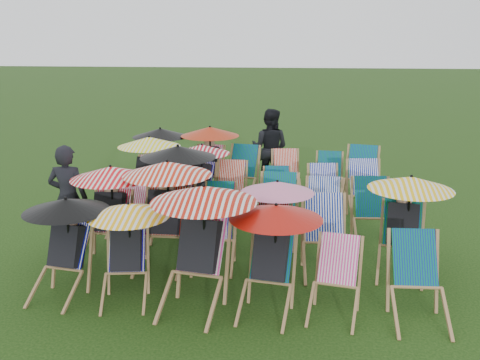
# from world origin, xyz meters

# --- Properties ---
(ground) EXTENTS (100.00, 100.00, 0.00)m
(ground) POSITION_xyz_m (0.00, 0.00, 0.00)
(ground) COLOR black
(ground) RESTS_ON ground
(deckchair_0) EXTENTS (1.03, 1.09, 1.22)m
(deckchair_0) POSITION_xyz_m (-2.08, -2.13, 0.64)
(deckchair_0) COLOR #9C7549
(deckchair_0) RESTS_ON ground
(deckchair_1) EXTENTS (0.99, 1.07, 1.18)m
(deckchair_1) POSITION_xyz_m (-1.28, -2.13, 0.62)
(deckchair_1) COLOR #9C7549
(deckchair_1) RESTS_ON ground
(deckchair_2) EXTENTS (1.23, 1.30, 1.46)m
(deckchair_2) POSITION_xyz_m (-0.40, -2.24, 0.77)
(deckchair_2) COLOR #9C7549
(deckchair_2) RESTS_ON ground
(deckchair_3) EXTENTS (1.07, 1.13, 1.26)m
(deckchair_3) POSITION_xyz_m (0.44, -2.24, 0.67)
(deckchair_3) COLOR #9C7549
(deckchair_3) RESTS_ON ground
(deckchair_4) EXTENTS (0.70, 0.87, 0.85)m
(deckchair_4) POSITION_xyz_m (1.19, -2.25, 0.43)
(deckchair_4) COLOR #9C7549
(deckchair_4) RESTS_ON ground
(deckchair_5) EXTENTS (0.67, 0.90, 0.94)m
(deckchair_5) POSITION_xyz_m (2.09, -2.28, 0.47)
(deckchair_5) COLOR #9C7549
(deckchair_5) RESTS_ON ground
(deckchair_6) EXTENTS (1.13, 1.17, 1.34)m
(deckchair_6) POSITION_xyz_m (-1.93, -0.98, 0.71)
(deckchair_6) COLOR #9C7549
(deckchair_6) RESTS_ON ground
(deckchair_7) EXTENTS (1.22, 1.27, 1.45)m
(deckchair_7) POSITION_xyz_m (-1.10, -1.07, 0.77)
(deckchair_7) COLOR #9C7549
(deckchair_7) RESTS_ON ground
(deckchair_8) EXTENTS (0.64, 0.86, 0.91)m
(deckchair_8) POSITION_xyz_m (-0.39, -1.06, 0.45)
(deckchair_8) COLOR #9C7549
(deckchair_8) RESTS_ON ground
(deckchair_9) EXTENTS (1.01, 1.05, 1.20)m
(deckchair_9) POSITION_xyz_m (0.41, -0.98, 0.63)
(deckchair_9) COLOR #9C7549
(deckchair_9) RESTS_ON ground
(deckchair_10) EXTENTS (0.72, 0.96, 0.99)m
(deckchair_10) POSITION_xyz_m (1.12, -1.08, 0.50)
(deckchair_10) COLOR #9C7549
(deckchair_10) RESTS_ON ground
(deckchair_11) EXTENTS (1.12, 1.19, 1.32)m
(deckchair_11) POSITION_xyz_m (2.14, -1.00, 0.70)
(deckchair_11) COLOR #9C7549
(deckchair_11) RESTS_ON ground
(deckchair_12) EXTENTS (0.62, 0.82, 0.85)m
(deckchair_12) POSITION_xyz_m (-1.99, 0.11, 0.43)
(deckchair_12) COLOR #9C7549
(deckchair_12) RESTS_ON ground
(deckchair_13) EXTENTS (1.21, 1.27, 1.43)m
(deckchair_13) POSITION_xyz_m (-1.21, 0.11, 0.76)
(deckchair_13) COLOR #9C7549
(deckchair_13) RESTS_ON ground
(deckchair_14) EXTENTS (0.60, 0.81, 0.84)m
(deckchair_14) POSITION_xyz_m (-0.49, -0.01, 0.42)
(deckchair_14) COLOR #9C7549
(deckchair_14) RESTS_ON ground
(deckchair_15) EXTENTS (0.70, 0.95, 1.01)m
(deckchair_15) POSITION_xyz_m (0.42, -0.01, 0.50)
(deckchair_15) COLOR #9C7549
(deckchair_15) RESTS_ON ground
(deckchair_16) EXTENTS (0.65, 0.89, 0.95)m
(deckchair_16) POSITION_xyz_m (1.13, 0.03, 0.47)
(deckchair_16) COLOR #9C7549
(deckchair_16) RESTS_ON ground
(deckchair_17) EXTENTS (0.70, 0.93, 0.97)m
(deckchair_17) POSITION_xyz_m (1.89, 0.04, 0.48)
(deckchair_17) COLOR #9C7549
(deckchair_17) RESTS_ON ground
(deckchair_18) EXTENTS (1.13, 1.21, 1.34)m
(deckchair_18) POSITION_xyz_m (-2.04, 1.30, 0.71)
(deckchair_18) COLOR #9C7549
(deckchair_18) RESTS_ON ground
(deckchair_19) EXTENTS (1.03, 1.10, 1.22)m
(deckchair_19) POSITION_xyz_m (-1.07, 1.32, 0.64)
(deckchair_19) COLOR #9C7549
(deckchair_19) RESTS_ON ground
(deckchair_20) EXTENTS (0.62, 0.85, 0.91)m
(deckchair_20) POSITION_xyz_m (-0.49, 1.25, 0.45)
(deckchair_20) COLOR #9C7549
(deckchair_20) RESTS_ON ground
(deckchair_21) EXTENTS (0.63, 0.82, 0.83)m
(deckchair_21) POSITION_xyz_m (0.38, 1.22, 0.41)
(deckchair_21) COLOR #9C7549
(deckchair_21) RESTS_ON ground
(deckchair_22) EXTENTS (0.69, 0.89, 0.90)m
(deckchair_22) POSITION_xyz_m (1.20, 1.22, 0.45)
(deckchair_22) COLOR #9C7549
(deckchair_22) RESTS_ON ground
(deckchair_23) EXTENTS (0.74, 0.96, 0.98)m
(deckchair_23) POSITION_xyz_m (1.92, 1.25, 0.49)
(deckchair_23) COLOR #9C7549
(deckchair_23) RESTS_ON ground
(deckchair_24) EXTENTS (1.12, 1.22, 1.32)m
(deckchair_24) POSITION_xyz_m (-2.08, 2.36, 0.70)
(deckchair_24) COLOR #9C7549
(deckchair_24) RESTS_ON ground
(deckchair_25) EXTENTS (1.16, 1.23, 1.37)m
(deckchair_25) POSITION_xyz_m (-1.10, 2.36, 0.72)
(deckchair_25) COLOR #9C7549
(deckchair_25) RESTS_ON ground
(deckchair_26) EXTENTS (0.80, 1.01, 0.99)m
(deckchair_26) POSITION_xyz_m (-0.42, 2.29, 0.50)
(deckchair_26) COLOR #9C7549
(deckchair_26) RESTS_ON ground
(deckchair_27) EXTENTS (0.71, 0.90, 0.90)m
(deckchair_27) POSITION_xyz_m (0.50, 2.40, 0.45)
(deckchair_27) COLOR #9C7549
(deckchair_27) RESTS_ON ground
(deckchair_28) EXTENTS (0.62, 0.84, 0.88)m
(deckchair_28) POSITION_xyz_m (1.32, 2.41, 0.44)
(deckchair_28) COLOR #9C7549
(deckchair_28) RESTS_ON ground
(deckchair_29) EXTENTS (0.86, 1.07, 1.03)m
(deckchair_29) POSITION_xyz_m (1.91, 2.29, 0.51)
(deckchair_29) COLOR #9C7549
(deckchair_29) RESTS_ON ground
(person_left) EXTENTS (0.59, 0.39, 1.59)m
(person_left) POSITION_xyz_m (-2.63, -0.69, 0.80)
(person_left) COLOR black
(person_left) RESTS_ON ground
(person_rear) EXTENTS (0.93, 0.80, 1.66)m
(person_rear) POSITION_xyz_m (0.11, 3.14, 0.83)
(person_rear) COLOR black
(person_rear) RESTS_ON ground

